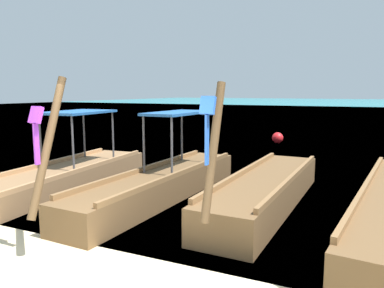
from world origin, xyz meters
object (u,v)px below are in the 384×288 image
at_px(longtail_boat_pink_ribbon, 62,175).
at_px(longtail_boat_violet_ribbon, 161,183).
at_px(mooring_buoy_near, 278,138).
at_px(longtail_boat_blue_ribbon, 266,191).

height_order(longtail_boat_pink_ribbon, longtail_boat_violet_ribbon, longtail_boat_violet_ribbon).
bearing_deg(longtail_boat_pink_ribbon, mooring_buoy_near, 72.64).
bearing_deg(longtail_boat_violet_ribbon, longtail_boat_pink_ribbon, -175.22).
relative_size(longtail_boat_blue_ribbon, mooring_buoy_near, 11.39).
distance_m(longtail_boat_violet_ribbon, mooring_buoy_near, 9.97).
bearing_deg(longtail_boat_blue_ribbon, mooring_buoy_near, 100.59).
bearing_deg(longtail_boat_violet_ribbon, mooring_buoy_near, 87.22).
relative_size(longtail_boat_pink_ribbon, longtail_boat_violet_ribbon, 0.96).
distance_m(longtail_boat_violet_ribbon, longtail_boat_blue_ribbon, 2.31).
height_order(longtail_boat_violet_ribbon, longtail_boat_blue_ribbon, longtail_boat_violet_ribbon).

